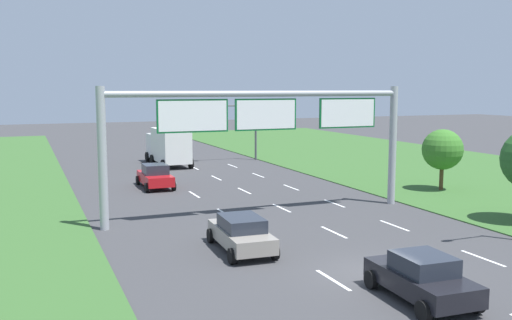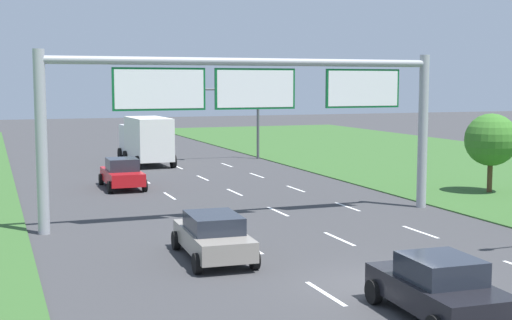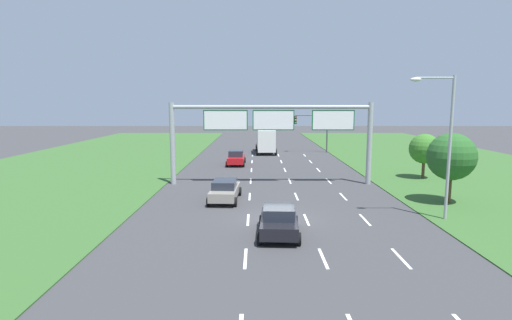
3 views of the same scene
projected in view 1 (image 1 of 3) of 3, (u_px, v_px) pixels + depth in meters
The scene contains 11 objects.
ground_plane at pixel (374, 274), 21.27m from camera, with size 200.00×200.00×0.00m, color #38383A.
lane_dashes_inner_left at pixel (267, 239), 26.12m from camera, with size 0.14×50.40×0.01m.
lane_dashes_inner_right at pixel (334, 232), 27.44m from camera, with size 0.14×50.40×0.01m.
lane_dashes_slip at pixel (394, 226), 28.75m from camera, with size 0.14×50.40×0.01m.
car_near_red at pixel (422, 277), 18.56m from camera, with size 2.32×4.17×1.56m.
car_lead_silver at pixel (241, 233), 24.22m from camera, with size 2.23×4.50×1.51m.
car_mid_lane at pixel (155, 176), 39.62m from camera, with size 2.08×4.41×1.65m.
box_truck at pixel (168, 146), 50.94m from camera, with size 2.84×7.39×3.34m.
sign_gantry at pixel (265, 124), 30.54m from camera, with size 17.24×0.44×7.00m.
traffic_light_mast at pixel (237, 120), 53.75m from camera, with size 4.76×0.49×5.60m.
roadside_tree_mid at pixel (442, 150), 38.22m from camera, with size 2.72×2.72×4.17m.
Camera 1 is at (-11.87, -17.36, 6.91)m, focal length 40.00 mm.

